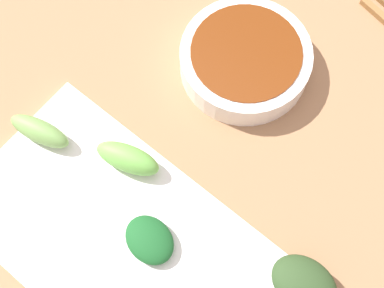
# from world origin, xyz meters

# --- Properties ---
(tabletop) EXTENTS (2.10, 2.10, 0.02)m
(tabletop) POSITION_xyz_m (0.00, 0.00, 0.01)
(tabletop) COLOR #9A724D
(tabletop) RESTS_ON ground
(sauce_bowl) EXTENTS (0.15, 0.15, 0.04)m
(sauce_bowl) POSITION_xyz_m (-0.12, -0.02, 0.04)
(sauce_bowl) COLOR white
(sauce_bowl) RESTS_ON tabletop
(serving_plate) EXTENTS (0.19, 0.36, 0.01)m
(serving_plate) POSITION_xyz_m (0.11, 0.02, 0.03)
(serving_plate) COLOR white
(serving_plate) RESTS_ON tabletop
(broccoli_stalk_0) EXTENTS (0.05, 0.07, 0.03)m
(broccoli_stalk_0) POSITION_xyz_m (0.05, -0.04, 0.05)
(broccoli_stalk_0) COLOR #6DBA4C
(broccoli_stalk_0) RESTS_ON serving_plate
(broccoli_leafy_1) EXTENTS (0.05, 0.06, 0.02)m
(broccoli_leafy_1) POSITION_xyz_m (0.10, 0.03, 0.04)
(broccoli_leafy_1) COLOR #1A5825
(broccoli_leafy_1) RESTS_ON serving_plate
(broccoli_stalk_3) EXTENTS (0.04, 0.07, 0.03)m
(broccoli_stalk_3) POSITION_xyz_m (0.08, -0.13, 0.05)
(broccoli_stalk_3) COLOR #75A854
(broccoli_stalk_3) RESTS_ON serving_plate
(broccoli_leafy_4) EXTENTS (0.06, 0.07, 0.03)m
(broccoli_leafy_4) POSITION_xyz_m (0.04, 0.17, 0.05)
(broccoli_leafy_4) COLOR #2D4723
(broccoli_leafy_4) RESTS_ON serving_plate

